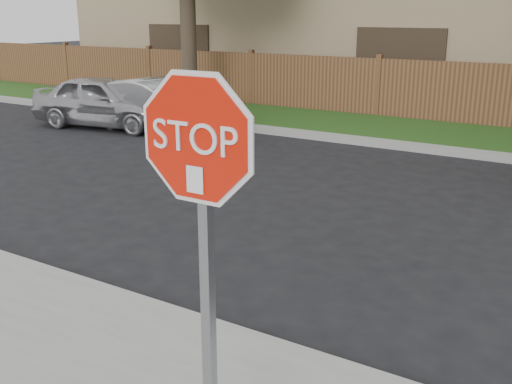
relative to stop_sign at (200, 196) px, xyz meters
The scene contains 4 objects.
ground 2.36m from the stop_sign, 81.60° to the left, with size 90.00×90.00×0.00m, color black.
stop_sign is the anchor object (origin of this frame).
sedan_far_left 12.26m from the stop_sign, 137.96° to the left, with size 1.52×3.79×1.29m, color #B0B0B5.
sedan_left 11.36m from the stop_sign, 131.86° to the left, with size 1.33×3.81×1.25m, color #AAABAF.
Camera 1 is at (1.69, -3.98, 2.80)m, focal length 42.00 mm.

